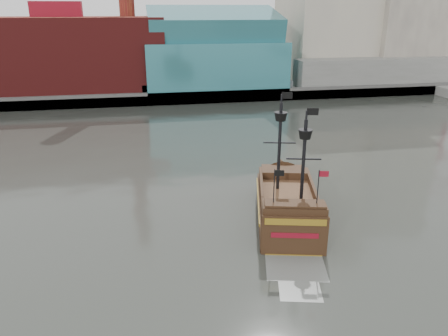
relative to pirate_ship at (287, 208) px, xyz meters
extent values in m
plane|color=#272A25|center=(-6.12, -8.24, -1.13)|extent=(400.00, 400.00, 0.00)
cube|color=slate|center=(-6.12, 83.76, -0.13)|extent=(220.00, 60.00, 2.00)
cube|color=#4C4C49|center=(-6.12, 54.26, 0.17)|extent=(220.00, 1.00, 2.60)
cube|color=maroon|center=(-28.12, 63.76, 8.37)|extent=(42.00, 18.00, 15.00)
cube|color=teal|center=(3.88, 61.76, 5.87)|extent=(30.00, 16.00, 10.00)
cube|color=slate|center=(41.88, 57.76, 3.87)|extent=(40.00, 6.00, 6.00)
cube|color=teal|center=(3.88, 61.76, 13.87)|extent=(28.00, 14.94, 8.78)
cube|color=black|center=(0.07, 0.29, -0.49)|extent=(8.29, 13.72, 2.78)
cube|color=#452A19|center=(0.07, 0.29, 1.06)|extent=(7.46, 12.35, 0.32)
cube|color=black|center=(1.32, 5.26, 1.43)|extent=(5.02, 3.59, 1.07)
cube|color=black|center=(-1.28, -5.10, 1.86)|extent=(5.33, 2.89, 1.92)
cube|color=black|center=(-1.52, -6.05, 0.15)|extent=(5.14, 1.53, 4.27)
cube|color=olive|center=(-1.55, -6.19, 1.86)|extent=(4.68, 1.25, 0.53)
cube|color=maroon|center=(-1.55, -6.19, 0.69)|extent=(3.64, 0.99, 0.43)
cylinder|color=black|center=(-0.37, 2.05, 5.38)|extent=(0.36, 0.36, 8.33)
cylinder|color=black|center=(0.54, -1.81, 5.06)|extent=(0.36, 0.36, 7.69)
cone|color=black|center=(-0.37, 2.05, 8.26)|extent=(1.42, 1.42, 0.75)
cone|color=black|center=(0.54, -1.81, 7.62)|extent=(1.42, 1.42, 0.75)
cube|color=black|center=(0.10, 1.93, 10.19)|extent=(0.94, 0.26, 0.59)
cube|color=black|center=(1.00, -1.93, 9.55)|extent=(0.94, 0.26, 0.59)
cube|color=gray|center=(-1.95, -7.79, -1.12)|extent=(5.33, 4.83, 0.02)
camera|label=1|loc=(-12.87, -34.93, 17.47)|focal=35.00mm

